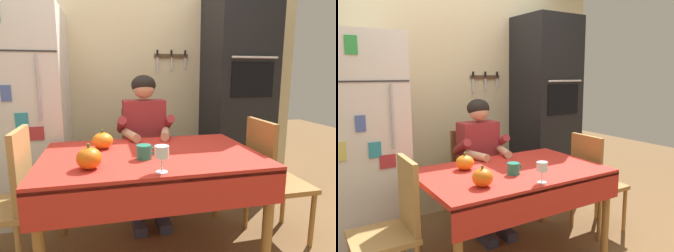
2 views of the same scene
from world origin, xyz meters
The scene contains 12 objects.
back_wall_assembly centered at (0.05, 1.35, 1.30)m, with size 3.70×0.13×2.60m.
refrigerator centered at (-0.95, 0.96, 0.90)m, with size 0.68×0.71×1.80m.
wall_oven centered at (1.05, 1.00, 1.05)m, with size 0.60×0.64×2.10m.
dining_table centered at (0.00, 0.08, 0.66)m, with size 1.40×0.90×0.74m.
chair_behind_person centered at (0.05, 0.87, 0.51)m, with size 0.40×0.40×0.93m.
seated_person centered at (0.05, 0.68, 0.74)m, with size 0.47×0.55×1.25m.
chair_right_side centered at (0.90, 0.09, 0.51)m, with size 0.40×0.40×0.93m.
chair_left_side centered at (-0.90, 0.13, 0.51)m, with size 0.40×0.40×0.93m.
coffee_mug centered at (-0.06, -0.02, 0.78)m, with size 0.12×0.09×0.09m.
wine_glass centered at (-0.01, -0.28, 0.85)m, with size 0.08×0.08×0.15m.
pumpkin_large centered at (-0.39, -0.13, 0.80)m, with size 0.14×0.14×0.14m.
pumpkin_medium centered at (-0.31, 0.29, 0.80)m, with size 0.14×0.14×0.13m.
Camera 1 is at (-0.30, -1.67, 1.26)m, focal length 30.09 mm.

